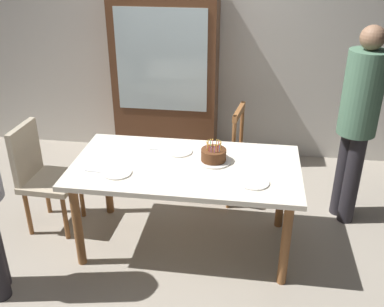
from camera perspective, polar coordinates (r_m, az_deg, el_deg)
The scene contains 13 objects.
ground at distance 3.83m, azimuth -0.76°, elevation -11.43°, with size 6.40×6.40×0.00m, color #9E9384.
back_wall at distance 4.97m, azimuth 2.54°, elevation 14.28°, with size 6.40×0.10×2.60m, color beige.
dining_table at distance 3.46m, azimuth -0.82°, elevation -2.70°, with size 1.76×0.93×0.75m.
birthday_cake at distance 3.45m, azimuth 2.80°, elevation -0.30°, with size 0.28×0.28×0.17m.
plate_near_celebrant at distance 3.34m, azimuth -9.65°, elevation -2.45°, with size 0.22×0.22×0.01m, color white.
plate_far_side at distance 3.61m, azimuth -1.70°, elevation 0.28°, with size 0.22×0.22×0.01m, color white.
plate_near_guest at distance 3.20m, azimuth 8.01°, elevation -3.72°, with size 0.22×0.22×0.01m, color white.
fork_near_celebrant at distance 3.39m, azimuth -12.24°, elevation -2.30°, with size 0.18×0.02×0.01m, color silver.
fork_far_side at distance 3.65m, azimuth -4.14°, elevation 0.50°, with size 0.18×0.02×0.01m, color silver.
chair_spindle_back at distance 4.22m, azimuth 3.55°, elevation -0.20°, with size 0.50×0.50×0.95m.
chair_upholstered at distance 3.98m, azimuth -18.97°, elevation -2.26°, with size 0.46×0.46×0.95m.
person_guest at distance 3.93m, azimuth 20.71°, elevation 4.53°, with size 0.32×0.32×1.74m.
china_cabinet at distance 4.84m, azimuth -3.35°, elevation 9.68°, with size 1.10×0.45×1.90m.
Camera 1 is at (0.48, -2.98, 2.36)m, focal length 41.27 mm.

